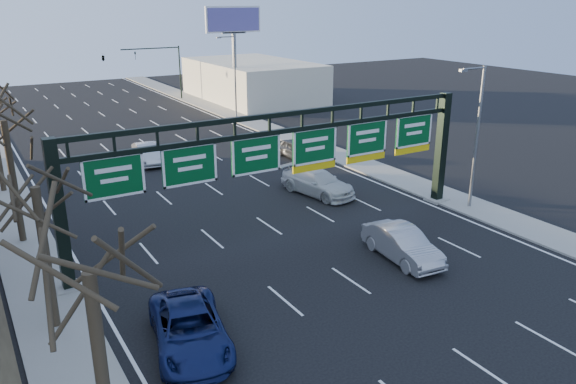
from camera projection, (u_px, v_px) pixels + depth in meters
ground at (378, 298)px, 25.23m from camera, size 160.00×160.00×0.00m
sidewalk_left at (13, 213)px, 35.13m from camera, size 3.00×120.00×0.12m
sidewalk_right at (343, 157)px, 47.65m from camera, size 3.00×120.00×0.12m
lane_markings at (203, 181)px, 41.41m from camera, size 21.60×120.00×0.01m
sign_gantry at (289, 158)px, 30.27m from camera, size 24.60×1.20×7.20m
building_right_distant at (253, 80)px, 74.65m from camera, size 12.00×20.00×5.00m
tree_near at (84, 234)px, 13.29m from camera, size 3.60×3.60×8.86m
tree_gantry at (31, 160)px, 20.69m from camera, size 3.60×3.60×8.48m
tree_mid at (0, 101)px, 28.54m from camera, size 3.60×3.60×9.24m
streetlight_near at (476, 131)px, 34.53m from camera, size 2.15×0.22×9.00m
streetlight_far at (234, 72)px, 62.04m from camera, size 2.15×0.22×9.00m
billboard_right at (234, 32)px, 66.01m from camera, size 7.00×0.50×12.00m
traffic_signal_mast at (133, 60)px, 70.72m from camera, size 10.16×0.54×7.00m
car_blue_suv at (190, 329)px, 21.43m from camera, size 3.88×6.25×1.61m
car_silver_sedan at (402, 244)px, 28.79m from camera, size 2.24×5.23×1.68m
car_white_wagon at (318, 182)px, 38.50m from camera, size 3.50×6.15×1.68m
car_grey_far at (296, 149)px, 47.37m from camera, size 1.91×4.48×1.51m
car_silver_distant at (148, 154)px, 45.80m from camera, size 2.11×4.99×1.60m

